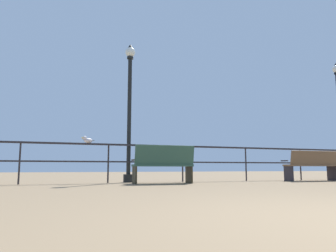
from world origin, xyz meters
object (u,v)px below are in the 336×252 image
bench_near_left (163,163)px  seagull_on_rail (88,140)px  lamppost_center (129,106)px  bench_near_right (312,164)px

bench_near_left → seagull_on_rail: seagull_on_rail is taller
lamppost_center → seagull_on_rail: size_ratio=10.85×
bench_near_left → bench_near_right: bench_near_left is taller
bench_near_left → bench_near_right: 4.90m
bench_near_right → lamppost_center: 5.89m
bench_near_right → lamppost_center: bearing=169.3°
bench_near_right → lamppost_center: (-5.56, 1.05, 1.63)m
lamppost_center → bench_near_right: bearing=-10.7°
bench_near_right → seagull_on_rail: 6.80m
bench_near_right → seagull_on_rail: bearing=172.9°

